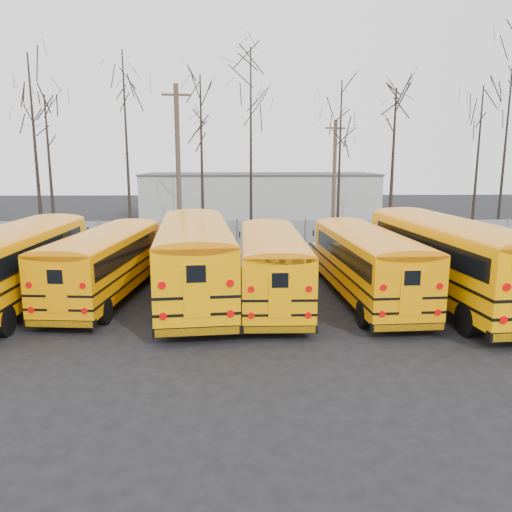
{
  "coord_description": "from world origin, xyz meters",
  "views": [
    {
      "loc": [
        0.33,
        -16.86,
        5.57
      ],
      "look_at": [
        0.87,
        3.29,
        1.6
      ],
      "focal_mm": 35.0,
      "sensor_mm": 36.0,
      "label": 1
    }
  ],
  "objects_px": {
    "bus_c": "(195,253)",
    "bus_f": "(448,253)",
    "utility_pole_right": "(334,180)",
    "utility_pole_left": "(178,164)",
    "bus_b": "(106,258)",
    "bus_d": "(271,260)",
    "bus_e": "(366,258)",
    "bus_a": "(16,258)"
  },
  "relations": [
    {
      "from": "bus_c",
      "to": "bus_f",
      "type": "xyz_separation_m",
      "value": [
        9.86,
        -0.53,
        0.06
      ]
    },
    {
      "from": "bus_f",
      "to": "utility_pole_right",
      "type": "relative_size",
      "value": 1.51
    },
    {
      "from": "utility_pole_left",
      "to": "utility_pole_right",
      "type": "distance_m",
      "value": 10.37
    },
    {
      "from": "bus_c",
      "to": "bus_b",
      "type": "bearing_deg",
      "value": 168.74
    },
    {
      "from": "bus_c",
      "to": "bus_d",
      "type": "distance_m",
      "value": 3.04
    },
    {
      "from": "bus_c",
      "to": "bus_f",
      "type": "bearing_deg",
      "value": -9.01
    },
    {
      "from": "bus_c",
      "to": "utility_pole_left",
      "type": "distance_m",
      "value": 13.92
    },
    {
      "from": "bus_b",
      "to": "bus_f",
      "type": "height_order",
      "value": "bus_f"
    },
    {
      "from": "bus_d",
      "to": "bus_e",
      "type": "distance_m",
      "value": 3.74
    },
    {
      "from": "bus_f",
      "to": "utility_pole_right",
      "type": "height_order",
      "value": "utility_pole_right"
    },
    {
      "from": "bus_c",
      "to": "bus_e",
      "type": "distance_m",
      "value": 6.76
    },
    {
      "from": "bus_a",
      "to": "bus_f",
      "type": "height_order",
      "value": "bus_f"
    },
    {
      "from": "bus_f",
      "to": "bus_a",
      "type": "bearing_deg",
      "value": 174.47
    },
    {
      "from": "bus_a",
      "to": "utility_pole_right",
      "type": "xyz_separation_m",
      "value": [
        14.78,
        14.77,
        2.31
      ]
    },
    {
      "from": "bus_a",
      "to": "bus_d",
      "type": "height_order",
      "value": "bus_a"
    },
    {
      "from": "bus_e",
      "to": "utility_pole_right",
      "type": "xyz_separation_m",
      "value": [
        1.29,
        14.46,
        2.44
      ]
    },
    {
      "from": "bus_f",
      "to": "utility_pole_left",
      "type": "bearing_deg",
      "value": 125.59
    },
    {
      "from": "bus_b",
      "to": "bus_e",
      "type": "distance_m",
      "value": 10.32
    },
    {
      "from": "bus_d",
      "to": "utility_pole_right",
      "type": "height_order",
      "value": "utility_pole_right"
    },
    {
      "from": "bus_f",
      "to": "utility_pole_right",
      "type": "bearing_deg",
      "value": 91.5
    },
    {
      "from": "bus_e",
      "to": "bus_d",
      "type": "bearing_deg",
      "value": 178.49
    },
    {
      "from": "bus_b",
      "to": "bus_e",
      "type": "height_order",
      "value": "bus_e"
    },
    {
      "from": "bus_d",
      "to": "bus_e",
      "type": "bearing_deg",
      "value": 2.05
    },
    {
      "from": "bus_e",
      "to": "bus_f",
      "type": "distance_m",
      "value": 3.13
    },
    {
      "from": "bus_a",
      "to": "utility_pole_left",
      "type": "relative_size",
      "value": 1.1
    },
    {
      "from": "bus_c",
      "to": "bus_e",
      "type": "xyz_separation_m",
      "value": [
        6.76,
        -0.2,
        -0.21
      ]
    },
    {
      "from": "bus_d",
      "to": "utility_pole_left",
      "type": "distance_m",
      "value": 15.06
    },
    {
      "from": "utility_pole_left",
      "to": "utility_pole_right",
      "type": "height_order",
      "value": "utility_pole_left"
    },
    {
      "from": "bus_c",
      "to": "utility_pole_left",
      "type": "relative_size",
      "value": 1.16
    },
    {
      "from": "bus_f",
      "to": "utility_pole_right",
      "type": "distance_m",
      "value": 15.05
    },
    {
      "from": "utility_pole_right",
      "to": "bus_b",
      "type": "bearing_deg",
      "value": -142.92
    },
    {
      "from": "bus_a",
      "to": "bus_b",
      "type": "relative_size",
      "value": 1.09
    },
    {
      "from": "bus_a",
      "to": "bus_b",
      "type": "distance_m",
      "value": 3.3
    },
    {
      "from": "bus_f",
      "to": "utility_pole_right",
      "type": "xyz_separation_m",
      "value": [
        -1.81,
        14.79,
        2.17
      ]
    },
    {
      "from": "bus_d",
      "to": "utility_pole_left",
      "type": "xyz_separation_m",
      "value": [
        -5.24,
        13.67,
        3.54
      ]
    },
    {
      "from": "bus_c",
      "to": "utility_pole_right",
      "type": "xyz_separation_m",
      "value": [
        8.05,
        14.26,
        2.23
      ]
    },
    {
      "from": "bus_a",
      "to": "utility_pole_right",
      "type": "relative_size",
      "value": 1.38
    },
    {
      "from": "bus_c",
      "to": "utility_pole_right",
      "type": "bearing_deg",
      "value": 54.61
    },
    {
      "from": "bus_b",
      "to": "bus_d",
      "type": "distance_m",
      "value": 6.61
    },
    {
      "from": "bus_d",
      "to": "bus_e",
      "type": "height_order",
      "value": "bus_e"
    },
    {
      "from": "bus_d",
      "to": "bus_f",
      "type": "height_order",
      "value": "bus_f"
    },
    {
      "from": "bus_a",
      "to": "bus_e",
      "type": "height_order",
      "value": "bus_a"
    }
  ]
}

